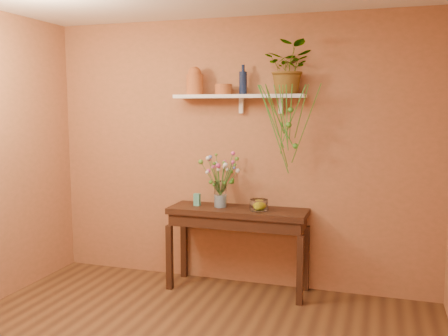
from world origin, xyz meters
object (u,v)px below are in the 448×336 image
(spider_plant, at_px, (289,68))
(glass_vase, at_px, (220,196))
(blue_bottle, at_px, (243,82))
(bouquet, at_px, (221,169))
(sideboard, at_px, (238,220))
(terracotta_jug, at_px, (195,81))
(glass_bowl, at_px, (259,205))

(spider_plant, distance_m, glass_vase, 1.41)
(blue_bottle, height_order, bouquet, blue_bottle)
(spider_plant, xyz_separation_m, bouquet, (-0.64, -0.10, -0.97))
(blue_bottle, bearing_deg, sideboard, -94.03)
(bouquet, bearing_deg, glass_vase, 138.43)
(terracotta_jug, height_order, bouquet, terracotta_jug)
(sideboard, bearing_deg, terracotta_jug, 169.09)
(blue_bottle, xyz_separation_m, glass_bowl, (0.21, -0.16, -1.18))
(blue_bottle, bearing_deg, terracotta_jug, -174.83)
(blue_bottle, distance_m, spider_plant, 0.48)
(terracotta_jug, distance_m, spider_plant, 0.95)
(terracotta_jug, bearing_deg, blue_bottle, 5.17)
(sideboard, distance_m, terracotta_jug, 1.45)
(blue_bottle, relative_size, glass_bowl, 1.62)
(glass_vase, bearing_deg, sideboard, -4.06)
(glass_vase, bearing_deg, terracotta_jug, 164.92)
(terracotta_jug, xyz_separation_m, glass_bowl, (0.70, -0.12, -1.19))
(sideboard, bearing_deg, blue_bottle, 85.97)
(sideboard, xyz_separation_m, glass_bowl, (0.22, -0.03, 0.17))
(terracotta_jug, distance_m, glass_vase, 1.17)
(spider_plant, relative_size, bouquet, 1.14)
(blue_bottle, relative_size, glass_vase, 1.11)
(glass_vase, distance_m, glass_bowl, 0.41)
(terracotta_jug, height_order, glass_vase, terracotta_jug)
(glass_vase, height_order, glass_bowl, glass_vase)
(glass_vase, relative_size, bouquet, 0.61)
(sideboard, bearing_deg, bouquet, 179.62)
(terracotta_jug, xyz_separation_m, glass_vase, (0.29, -0.08, -1.13))
(glass_vase, bearing_deg, blue_bottle, 32.32)
(sideboard, height_order, spider_plant, spider_plant)
(spider_plant, bearing_deg, sideboard, -167.29)
(blue_bottle, bearing_deg, glass_vase, -147.68)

